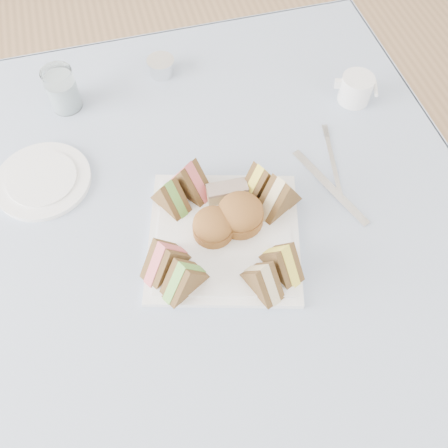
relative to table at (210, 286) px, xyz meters
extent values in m
plane|color=#9E7751|center=(0.00, 0.00, -0.37)|extent=(4.00, 4.00, 0.00)
cube|color=brown|center=(0.00, 0.00, 0.00)|extent=(0.90, 0.90, 0.74)
cube|color=#9BB4CF|center=(0.00, 0.00, 0.37)|extent=(1.02, 1.02, 0.01)
cube|color=white|center=(0.01, -0.09, 0.38)|extent=(0.33, 0.33, 0.01)
cylinder|color=#965B28|center=(0.00, -0.08, 0.41)|extent=(0.09, 0.09, 0.05)
cylinder|color=#965B28|center=(0.05, -0.07, 0.42)|extent=(0.09, 0.09, 0.06)
cube|color=#C4BA7D|center=(0.04, -0.01, 0.41)|extent=(0.08, 0.03, 0.04)
cylinder|color=white|center=(-0.29, 0.13, 0.38)|extent=(0.20, 0.20, 0.01)
cylinder|color=white|center=(-0.23, 0.32, 0.42)|extent=(0.08, 0.08, 0.09)
cylinder|color=silver|center=(-0.01, 0.37, 0.39)|extent=(0.07, 0.07, 0.03)
cube|color=silver|center=(0.24, -0.03, 0.38)|extent=(0.08, 0.20, 0.00)
cube|color=silver|center=(0.26, 0.01, 0.38)|extent=(0.04, 0.16, 0.00)
cylinder|color=white|center=(0.37, 0.18, 0.41)|extent=(0.09, 0.09, 0.06)
camera|label=1|loc=(-0.11, -0.52, 1.16)|focal=40.00mm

